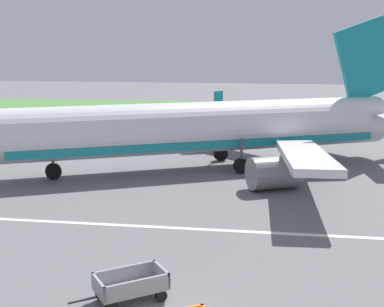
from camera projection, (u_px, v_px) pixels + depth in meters
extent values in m
cube|color=#518442|center=(248.00, 113.00, 70.22)|extent=(220.00, 28.00, 0.06)
cube|color=silver|center=(209.00, 230.00, 26.27)|extent=(120.00, 0.36, 0.01)
cylinder|color=silver|center=(199.00, 127.00, 38.44)|extent=(28.74, 16.08, 3.70)
cube|color=teal|center=(199.00, 141.00, 38.65)|extent=(25.94, 14.64, 0.56)
cube|color=silver|center=(304.00, 155.00, 31.91)|extent=(3.30, 13.12, 1.35)
cylinder|color=gray|center=(274.00, 172.00, 33.30)|extent=(3.79, 3.26, 2.10)
cube|color=silver|center=(215.00, 119.00, 47.57)|extent=(11.29, 10.75, 1.35)
cube|color=teal|center=(218.00, 100.00, 54.20)|extent=(0.90, 0.94, 1.90)
cylinder|color=gray|center=(207.00, 137.00, 46.04)|extent=(3.79, 3.26, 2.10)
cube|color=teal|center=(366.00, 60.00, 41.34)|extent=(5.57, 2.86, 6.88)
cube|color=silver|center=(342.00, 108.00, 45.25)|extent=(4.87, 5.03, 0.24)
cylinder|color=#4C4C51|center=(53.00, 157.00, 35.82)|extent=(0.20, 0.20, 2.04)
cylinder|color=black|center=(53.00, 171.00, 36.03)|extent=(1.19, 0.87, 1.10)
cylinder|color=#4C4C51|center=(242.00, 152.00, 37.41)|extent=(0.20, 0.20, 2.04)
cylinder|color=black|center=(241.00, 166.00, 37.62)|extent=(1.19, 0.87, 1.10)
cylinder|color=#4C4C51|center=(221.00, 141.00, 41.53)|extent=(0.20, 0.20, 2.04)
cylinder|color=black|center=(221.00, 154.00, 41.74)|extent=(1.19, 0.87, 1.10)
cube|color=gray|center=(131.00, 288.00, 18.95)|extent=(2.85, 2.60, 0.08)
cube|color=gray|center=(137.00, 287.00, 18.32)|extent=(2.09, 1.54, 0.55)
cube|color=gray|center=(125.00, 273.00, 19.45)|extent=(2.09, 1.54, 0.55)
cube|color=gray|center=(99.00, 287.00, 18.34)|extent=(0.90, 1.19, 0.55)
cube|color=gray|center=(161.00, 274.00, 19.42)|extent=(0.90, 1.19, 0.55)
cylinder|color=#2D2D33|center=(82.00, 300.00, 18.14)|extent=(0.86, 0.65, 0.08)
cylinder|color=black|center=(101.00, 294.00, 19.06)|extent=(0.45, 0.39, 0.44)
cylinder|color=black|center=(161.00, 296.00, 18.93)|extent=(0.45, 0.39, 0.44)
cylinder|color=black|center=(149.00, 283.00, 19.91)|extent=(0.45, 0.39, 0.44)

